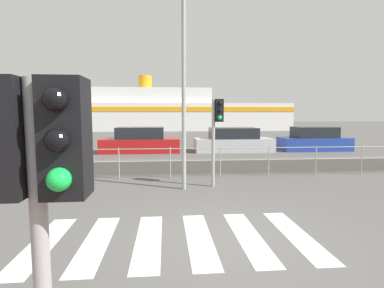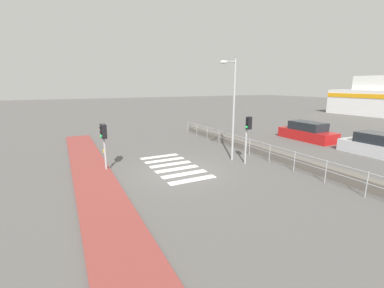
# 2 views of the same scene
# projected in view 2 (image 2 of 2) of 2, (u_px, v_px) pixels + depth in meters

# --- Properties ---
(ground_plane) EXTENTS (160.00, 160.00, 0.00)m
(ground_plane) POSITION_uv_depth(u_px,v_px,m) (181.00, 171.00, 13.14)
(ground_plane) COLOR #565451
(sidewalk_brick) EXTENTS (24.00, 1.80, 0.12)m
(sidewalk_brick) POSITION_uv_depth(u_px,v_px,m) (96.00, 184.00, 11.31)
(sidewalk_brick) COLOR brown
(sidewalk_brick) RESTS_ON ground_plane
(crosswalk) EXTENTS (4.95, 2.40, 0.01)m
(crosswalk) POSITION_uv_depth(u_px,v_px,m) (174.00, 166.00, 13.92)
(crosswalk) COLOR silver
(crosswalk) RESTS_ON ground_plane
(seawall) EXTENTS (21.47, 0.55, 0.50)m
(seawall) POSITION_uv_depth(u_px,v_px,m) (270.00, 153.00, 15.75)
(seawall) COLOR #605B54
(seawall) RESTS_ON ground_plane
(harbor_fence) EXTENTS (19.36, 0.04, 1.08)m
(harbor_fence) POSITION_uv_depth(u_px,v_px,m) (259.00, 147.00, 15.26)
(harbor_fence) COLOR #9EA0A3
(harbor_fence) RESTS_ON ground_plane
(traffic_light_near) EXTENTS (0.58, 0.41, 2.43)m
(traffic_light_near) POSITION_uv_depth(u_px,v_px,m) (104.00, 135.00, 12.76)
(traffic_light_near) COLOR #9EA0A3
(traffic_light_near) RESTS_ON ground_plane
(traffic_light_far) EXTENTS (0.34, 0.32, 2.66)m
(traffic_light_far) POSITION_uv_depth(u_px,v_px,m) (248.00, 130.00, 13.93)
(traffic_light_far) COLOR #9EA0A3
(traffic_light_far) RESTS_ON ground_plane
(streetlamp) EXTENTS (0.32, 1.04, 5.71)m
(streetlamp) POSITION_uv_depth(u_px,v_px,m) (231.00, 99.00, 14.27)
(streetlamp) COLOR #9EA0A3
(streetlamp) RESTS_ON ground_plane
(parked_car_red) EXTENTS (4.50, 1.76, 1.46)m
(parked_car_red) POSITION_uv_depth(u_px,v_px,m) (307.00, 132.00, 20.63)
(parked_car_red) COLOR #B21919
(parked_car_red) RESTS_ON ground_plane
(parked_car_silver) EXTENTS (4.59, 1.85, 1.40)m
(parked_car_silver) POSITION_uv_depth(u_px,v_px,m) (382.00, 147.00, 15.88)
(parked_car_silver) COLOR #BCBCC1
(parked_car_silver) RESTS_ON ground_plane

